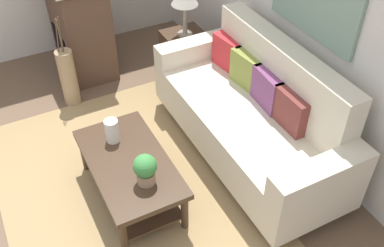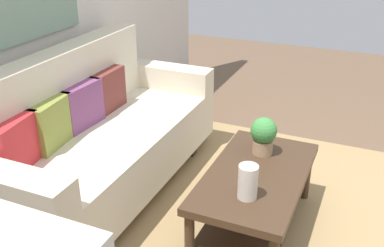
{
  "view_description": "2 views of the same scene",
  "coord_description": "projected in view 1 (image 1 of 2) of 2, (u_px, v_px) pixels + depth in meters",
  "views": [
    {
      "loc": [
        2.44,
        -0.17,
        2.95
      ],
      "look_at": [
        0.11,
        1.04,
        0.7
      ],
      "focal_mm": 41.7,
      "sensor_mm": 36.0,
      "label": 1
    },
    {
      "loc": [
        -2.44,
        -0.08,
        1.94
      ],
      "look_at": [
        0.2,
        1.07,
        0.59
      ],
      "focal_mm": 42.39,
      "sensor_mm": 36.0,
      "label": 2
    }
  ],
  "objects": [
    {
      "name": "potted_plant_tabletop",
      "position": [
        145.0,
        169.0,
        3.27
      ],
      "size": [
        0.18,
        0.18,
        0.26
      ],
      "color": "tan",
      "rests_on": "coffee_table"
    },
    {
      "name": "floor_vase_branch_b",
      "position": [
        61.0,
        34.0,
        4.28
      ],
      "size": [
        0.03,
        0.03,
        0.36
      ],
      "primitive_type": "cylinder",
      "rotation": [
        -0.05,
        -0.06,
        0.0
      ],
      "color": "brown",
      "rests_on": "floor_vase"
    },
    {
      "name": "floor_vase_branch_a",
      "position": [
        60.0,
        36.0,
        4.26
      ],
      "size": [
        0.02,
        0.01,
        0.36
      ],
      "primitive_type": "cylinder",
      "rotation": [
        0.0,
        0.03,
        0.0
      ],
      "color": "brown",
      "rests_on": "floor_vase"
    },
    {
      "name": "area_rug",
      "position": [
        130.0,
        197.0,
        3.8
      ],
      "size": [
        2.91,
        2.02,
        0.01
      ],
      "primitive_type": "cube",
      "color": "#A38456",
      "rests_on": "ground_plane"
    },
    {
      "name": "couch",
      "position": [
        253.0,
        116.0,
        3.95
      ],
      "size": [
        2.12,
        0.84,
        1.08
      ],
      "color": "beige",
      "rests_on": "ground_plane"
    },
    {
      "name": "side_table",
      "position": [
        185.0,
        57.0,
        4.97
      ],
      "size": [
        0.44,
        0.44,
        0.56
      ],
      "primitive_type": "cube",
      "color": "#422D1E",
      "rests_on": "ground_plane"
    },
    {
      "name": "throw_pillow_crimson",
      "position": [
        228.0,
        53.0,
        4.27
      ],
      "size": [
        0.37,
        0.17,
        0.32
      ],
      "primitive_type": "cube",
      "rotation": [
        0.0,
        0.0,
        0.14
      ],
      "color": "red",
      "rests_on": "couch"
    },
    {
      "name": "floor_vase_branch_c",
      "position": [
        57.0,
        35.0,
        4.27
      ],
      "size": [
        0.02,
        0.04,
        0.36
      ],
      "primitive_type": "cylinder",
      "rotation": [
        -0.09,
        0.04,
        0.0
      ],
      "color": "brown",
      "rests_on": "floor_vase"
    },
    {
      "name": "coffee_table",
      "position": [
        130.0,
        170.0,
        3.61
      ],
      "size": [
        1.1,
        0.6,
        0.43
      ],
      "color": "#422D1E",
      "rests_on": "ground_plane"
    },
    {
      "name": "throw_pillow_maroon",
      "position": [
        291.0,
        110.0,
        3.61
      ],
      "size": [
        0.36,
        0.12,
        0.32
      ],
      "primitive_type": "cube",
      "rotation": [
        0.0,
        0.0,
        -0.0
      ],
      "color": "brown",
      "rests_on": "couch"
    },
    {
      "name": "ground_plane",
      "position": [
        73.0,
        219.0,
        3.62
      ],
      "size": [
        9.37,
        9.37,
        0.0
      ],
      "primitive_type": "plane",
      "color": "brown"
    },
    {
      "name": "tabletop_vase",
      "position": [
        112.0,
        131.0,
        3.64
      ],
      "size": [
        0.12,
        0.12,
        0.21
      ],
      "primitive_type": "cylinder",
      "color": "white",
      "rests_on": "coffee_table"
    },
    {
      "name": "fireplace",
      "position": [
        79.0,
        21.0,
        4.96
      ],
      "size": [
        1.02,
        0.58,
        1.16
      ],
      "color": "brown",
      "rests_on": "ground_plane"
    },
    {
      "name": "throw_pillow_olive",
      "position": [
        247.0,
        70.0,
        4.05
      ],
      "size": [
        0.37,
        0.16,
        0.32
      ],
      "primitive_type": "cube",
      "rotation": [
        0.0,
        0.0,
        0.11
      ],
      "color": "olive",
      "rests_on": "couch"
    },
    {
      "name": "floor_vase",
      "position": [
        68.0,
        78.0,
        4.59
      ],
      "size": [
        0.17,
        0.17,
        0.63
      ],
      "primitive_type": "cylinder",
      "color": "tan",
      "rests_on": "ground_plane"
    },
    {
      "name": "wall_back",
      "position": [
        321.0,
        8.0,
        3.53
      ],
      "size": [
        5.37,
        0.1,
        2.7
      ],
      "primitive_type": "cube",
      "color": "silver",
      "rests_on": "ground_plane"
    },
    {
      "name": "throw_pillow_plum",
      "position": [
        268.0,
        89.0,
        3.83
      ],
      "size": [
        0.37,
        0.14,
        0.32
      ],
      "primitive_type": "cube",
      "rotation": [
        0.0,
        0.0,
        -0.07
      ],
      "color": "#7A4270",
      "rests_on": "couch"
    }
  ]
}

